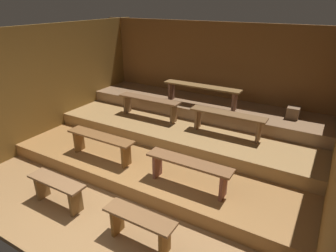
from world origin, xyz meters
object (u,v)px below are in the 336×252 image
(bench_lower_left, at_px, (101,141))
(bench_middle_left, at_px, (149,103))
(wooden_crate_upper, at_px, (293,113))
(bench_floor_left, at_px, (57,187))
(bench_middle_right, at_px, (227,118))
(bench_lower_right, at_px, (189,167))
(bench_floor_right, at_px, (140,223))
(bench_upper_center, at_px, (201,90))

(bench_lower_left, relative_size, bench_middle_left, 0.93)
(bench_middle_left, distance_m, wooden_crate_upper, 3.00)
(bench_floor_left, distance_m, bench_lower_left, 1.17)
(bench_middle_right, bearing_deg, bench_middle_left, 180.00)
(bench_lower_right, bearing_deg, bench_middle_left, 138.13)
(bench_floor_left, height_order, bench_lower_left, bench_lower_left)
(bench_middle_left, bearing_deg, bench_middle_right, 0.00)
(bench_floor_right, relative_size, bench_upper_center, 0.55)
(bench_floor_right, relative_size, bench_lower_right, 0.72)
(wooden_crate_upper, bearing_deg, bench_floor_right, -108.06)
(bench_middle_left, height_order, bench_middle_right, same)
(bench_lower_right, distance_m, bench_upper_center, 2.50)
(bench_floor_left, distance_m, bench_middle_left, 2.79)
(bench_floor_left, distance_m, bench_middle_right, 3.25)
(bench_lower_right, height_order, wooden_crate_upper, wooden_crate_upper)
(bench_middle_left, distance_m, bench_middle_right, 1.81)
(bench_lower_left, height_order, wooden_crate_upper, wooden_crate_upper)
(bench_floor_left, bearing_deg, bench_middle_right, 58.61)
(bench_middle_left, bearing_deg, bench_floor_right, -58.61)
(bench_lower_right, xyz_separation_m, bench_middle_right, (0.02, 1.61, 0.25))
(bench_floor_left, bearing_deg, bench_lower_left, 96.14)
(bench_floor_left, bearing_deg, bench_upper_center, 76.87)
(bench_floor_right, relative_size, wooden_crate_upper, 4.27)
(bench_middle_right, relative_size, bench_upper_center, 0.83)
(bench_lower_right, height_order, bench_upper_center, bench_upper_center)
(bench_middle_right, relative_size, wooden_crate_upper, 6.41)
(bench_middle_left, xyz_separation_m, bench_upper_center, (0.94, 0.69, 0.26))
(bench_lower_left, relative_size, wooden_crate_upper, 5.97)
(bench_lower_left, xyz_separation_m, bench_lower_right, (1.78, 0.00, 0.00))
(bench_upper_center, bearing_deg, bench_floor_right, -77.91)
(bench_middle_left, xyz_separation_m, wooden_crate_upper, (2.86, 0.90, 0.02))
(bench_floor_left, bearing_deg, bench_lower_right, 34.36)
(bench_floor_right, height_order, bench_upper_center, bench_upper_center)
(bench_floor_right, bearing_deg, bench_lower_right, 83.86)
(bench_middle_left, height_order, bench_upper_center, bench_upper_center)
(bench_middle_left, bearing_deg, bench_lower_right, -41.87)
(bench_floor_right, height_order, bench_middle_right, bench_middle_right)
(bench_middle_right, distance_m, wooden_crate_upper, 1.38)
(bench_middle_right, xyz_separation_m, bench_upper_center, (-0.87, 0.69, 0.26))
(bench_lower_right, xyz_separation_m, wooden_crate_upper, (1.06, 2.51, 0.27))
(bench_lower_right, distance_m, wooden_crate_upper, 2.74)
(bench_floor_right, xyz_separation_m, bench_upper_center, (-0.73, 3.43, 0.78))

